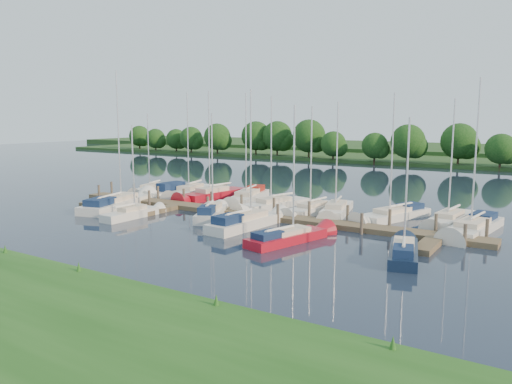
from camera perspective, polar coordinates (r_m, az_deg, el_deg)
The scene contains 23 objects.
ground at distance 37.72m, azimuth -7.40°, elevation -4.76°, with size 260.00×260.00×0.00m, color #1A2335.
dock at distance 43.42m, azimuth -1.24°, elevation -2.66°, with size 40.00×6.00×0.40m.
mooring_pilings at distance 44.27m, azimuth -0.44°, elevation -1.91°, with size 38.24×2.84×2.00m.
far_shore at distance 106.17m, azimuth 19.40°, elevation 3.58°, with size 180.00×30.00×0.60m, color #1E3C17.
distant_hill at distance 130.58m, azimuth 21.89°, elevation 4.47°, with size 220.00×40.00×1.40m, color #315425.
treeline at distance 94.56m, azimuth 14.83°, elevation 5.52°, with size 145.14×9.31×8.25m.
sailboat_n_0 at distance 59.25m, azimuth -11.95°, elevation 0.25°, with size 3.40×7.44×9.39m.
motorboat at distance 55.25m, azimuth -9.85°, elevation -0.15°, with size 2.30×6.40×1.99m.
sailboat_n_2 at distance 55.83m, azimuth -7.54°, elevation -0.12°, with size 3.86×9.26×11.72m.
sailboat_n_3 at distance 53.57m, azimuth -5.08°, elevation -0.45°, with size 3.33×9.30×11.77m.
sailboat_n_4 at distance 51.56m, azimuth -0.96°, elevation -0.71°, with size 3.85×9.07×11.49m.
sailboat_n_5 at distance 47.31m, azimuth 1.95°, elevation -1.63°, with size 4.09×8.62×10.95m.
sailboat_n_6 at distance 45.48m, azimuth 6.38°, elevation -2.10°, with size 2.62×7.89×9.96m.
sailboat_n_7 at distance 45.20m, azimuth 9.14°, elevation -2.22°, with size 3.43×8.17×10.36m.
sailboat_n_8 at distance 44.07m, azimuth 15.34°, elevation -2.65°, with size 4.51×8.69×11.00m.
sailboat_n_9 at distance 43.59m, azimuth 21.19°, elevation -3.10°, with size 2.72×8.31×10.48m.
sailboat_n_10 at distance 41.00m, azimuth 23.50°, elevation -3.89°, with size 3.32×9.54×11.87m.
sailboat_s_0 at distance 49.93m, azimuth -15.44°, elevation -1.33°, with size 4.73×10.72×13.42m.
sailboat_s_1 at distance 44.58m, azimuth -13.91°, elevation -2.51°, with size 1.62×6.39×8.36m.
sailboat_s_2 at distance 43.15m, azimuth -5.08°, elevation -2.55°, with size 4.14×7.00×9.46m.
sailboat_s_3 at distance 39.45m, azimuth -1.01°, elevation -3.59°, with size 2.75×8.79×11.23m.
sailboat_s_4 at distance 35.07m, azimuth 3.84°, elevation -5.22°, with size 3.51×7.79×9.79m.
sailboat_s_5 at distance 32.37m, azimuth 16.51°, elevation -6.70°, with size 3.11×7.02×9.03m.
Camera 1 is at (23.52, -28.19, 8.66)m, focal length 35.00 mm.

